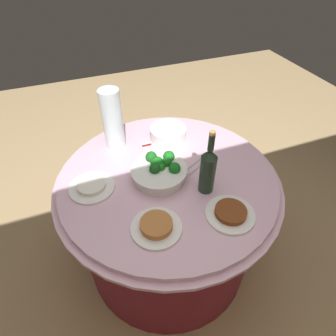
# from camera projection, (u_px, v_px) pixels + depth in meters

# --- Properties ---
(ground_plane) EXTENTS (6.00, 6.00, 0.00)m
(ground_plane) POSITION_uv_depth(u_px,v_px,m) (168.00, 253.00, 1.93)
(ground_plane) COLOR tan
(buffet_table) EXTENTS (1.16, 1.16, 0.74)m
(buffet_table) POSITION_uv_depth(u_px,v_px,m) (168.00, 219.00, 1.68)
(buffet_table) COLOR maroon
(buffet_table) RESTS_ON ground_plane
(broccoli_bowl) EXTENTS (0.28, 0.28, 0.11)m
(broccoli_bowl) POSITION_uv_depth(u_px,v_px,m) (159.00, 170.00, 1.40)
(broccoli_bowl) COLOR white
(broccoli_bowl) RESTS_ON buffet_table
(plate_stack) EXTENTS (0.21, 0.21, 0.07)m
(plate_stack) POSITION_uv_depth(u_px,v_px,m) (168.00, 133.00, 1.65)
(plate_stack) COLOR white
(plate_stack) RESTS_ON buffet_table
(wine_bottle) EXTENTS (0.07, 0.07, 0.34)m
(wine_bottle) POSITION_uv_depth(u_px,v_px,m) (208.00, 169.00, 1.27)
(wine_bottle) COLOR #213525
(wine_bottle) RESTS_ON buffet_table
(decorative_fruit_vase) EXTENTS (0.11, 0.11, 0.34)m
(decorative_fruit_vase) POSITION_uv_depth(u_px,v_px,m) (113.00, 122.00, 1.52)
(decorative_fruit_vase) COLOR silver
(decorative_fruit_vase) RESTS_ON buffet_table
(serving_tongs) EXTENTS (0.16, 0.11, 0.01)m
(serving_tongs) POSITION_uv_depth(u_px,v_px,m) (197.00, 165.00, 1.49)
(serving_tongs) COLOR silver
(serving_tongs) RESTS_ON buffet_table
(food_plate_peanuts) EXTENTS (0.22, 0.22, 0.04)m
(food_plate_peanuts) POSITION_uv_depth(u_px,v_px,m) (156.00, 226.00, 1.18)
(food_plate_peanuts) COLOR white
(food_plate_peanuts) RESTS_ON buffet_table
(food_plate_rice) EXTENTS (0.22, 0.22, 0.03)m
(food_plate_rice) POSITION_uv_depth(u_px,v_px,m) (92.00, 186.00, 1.36)
(food_plate_rice) COLOR white
(food_plate_rice) RESTS_ON buffet_table
(food_plate_stir_fry) EXTENTS (0.22, 0.22, 0.04)m
(food_plate_stir_fry) POSITION_uv_depth(u_px,v_px,m) (230.00, 213.00, 1.23)
(food_plate_stir_fry) COLOR white
(food_plate_stir_fry) RESTS_ON buffet_table
(label_placard_front) EXTENTS (0.05, 0.01, 0.05)m
(label_placard_front) POSITION_uv_depth(u_px,v_px,m) (147.00, 147.00, 1.56)
(label_placard_front) COLOR white
(label_placard_front) RESTS_ON buffet_table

